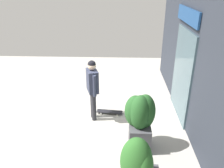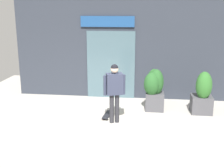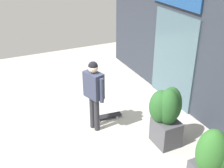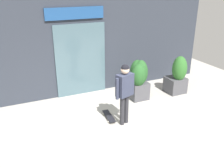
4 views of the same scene
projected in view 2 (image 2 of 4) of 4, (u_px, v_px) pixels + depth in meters
ground_plane at (122, 129)px, 8.13m from camera, size 12.00×12.00×0.00m
building_facade at (130, 48)px, 10.64m from camera, size 8.55×0.31×3.72m
skateboarder at (114, 87)px, 8.35m from camera, size 0.62×0.39×1.75m
skateboard at (107, 115)px, 9.07m from camera, size 0.29×0.78×0.08m
planter_box_left at (154, 87)px, 9.45m from camera, size 0.66×0.69×1.38m
planter_box_right at (203, 93)px, 9.20m from camera, size 0.64×0.71×1.38m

